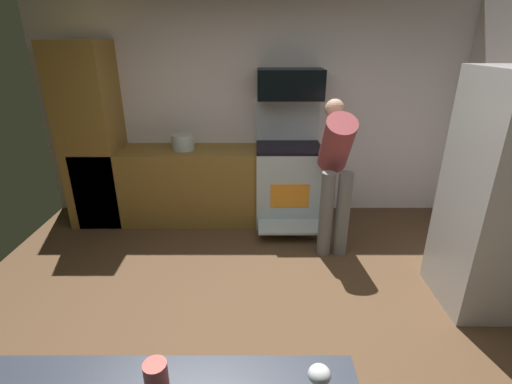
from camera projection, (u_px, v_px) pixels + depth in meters
name	position (u px, v px, depth m)	size (l,w,h in m)	color
ground_plane	(254.00, 332.00, 2.89)	(5.20, 4.80, 0.02)	brown
wall_back	(254.00, 110.00, 4.55)	(5.20, 0.12, 2.60)	silver
lower_cabinet_run	(181.00, 185.00, 4.54)	(2.40, 0.60, 0.90)	olive
cabinet_column	(91.00, 137.00, 4.31)	(0.60, 0.60, 2.10)	olive
oven_range	(287.00, 181.00, 4.51)	(0.76, 0.98, 1.47)	#B1C3C9
microwave	(289.00, 84.00, 4.16)	(0.74, 0.38, 0.33)	black
person_cook	(335.00, 167.00, 3.71)	(0.31, 0.61, 1.55)	slate
wine_glass_mid	(318.00, 376.00, 1.29)	(0.08, 0.08, 0.16)	silver
mug_coffee	(155.00, 374.00, 1.38)	(0.09, 0.09, 0.10)	#A14038
stock_pot	(182.00, 142.00, 4.33)	(0.26, 0.26, 0.18)	#B2B9B8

